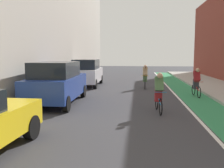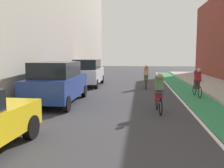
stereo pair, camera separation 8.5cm
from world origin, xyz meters
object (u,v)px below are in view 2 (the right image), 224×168
parked_suv_blue (58,82)px  cyclist_mid (159,92)px  parked_suv_white (88,72)px  cyclist_trailing (197,81)px  cyclist_far (146,76)px

parked_suv_blue → cyclist_mid: bearing=-16.5°
cyclist_mid → parked_suv_white: bearing=119.2°
parked_suv_blue → cyclist_trailing: (7.04, 2.79, -0.17)m
parked_suv_blue → cyclist_trailing: size_ratio=2.86×
cyclist_trailing → cyclist_far: size_ratio=0.96×
cyclist_trailing → cyclist_far: 4.27m
parked_suv_white → cyclist_far: (4.31, -0.86, -0.17)m
cyclist_mid → cyclist_far: 7.45m
cyclist_far → cyclist_mid: bearing=-87.4°
parked_suv_blue → cyclist_trailing: 7.58m
parked_suv_blue → cyclist_far: bearing=54.6°
parked_suv_white → cyclist_trailing: size_ratio=2.75×
parked_suv_blue → parked_suv_white: same height
parked_suv_blue → cyclist_far: parked_suv_blue is taller
parked_suv_blue → cyclist_mid: 4.85m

